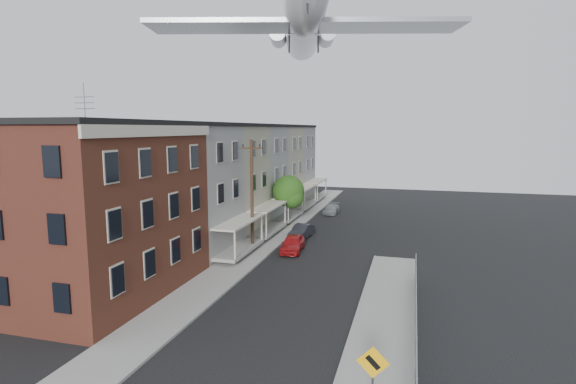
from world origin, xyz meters
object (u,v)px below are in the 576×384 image
Objects in this scene: warning_sign at (373,373)px; street_tree at (289,193)px; airplane at (304,18)px; utility_pole at (252,194)px; car_far at (332,209)px; car_mid at (301,232)px; car_near at (292,244)px.

warning_sign is 30.96m from street_tree.
utility_pole is at bearing -111.32° from airplane.
utility_pole reaches higher than warning_sign.
car_far is 0.13× the size of airplane.
utility_pole is 7.24m from car_mid.
warning_sign is 0.54× the size of street_tree.
utility_pole is 2.41× the size of car_far.
warning_sign is at bearing -69.42° from street_tree.
street_tree is at bearing 123.54° from airplane.
airplane is at bearing 90.86° from car_near.
street_tree is at bearing -108.65° from car_far.
airplane reaches higher than street_tree.
utility_pole is at bearing -99.07° from car_far.
airplane is at bearing 68.68° from utility_pole.
utility_pole is at bearing 120.48° from warning_sign.
warning_sign is at bearing -76.76° from car_far.
warning_sign is 21.51m from car_near.
warning_sign is at bearing -64.51° from car_mid.
car_mid is (2.70, 5.36, -4.05)m from utility_pole.
car_near is 1.05× the size of car_far.
warning_sign is 0.31× the size of utility_pole.
airplane is at bearing -92.18° from car_far.
car_far is at bearing 79.90° from utility_pole.
warning_sign is 0.75× the size of car_far.
warning_sign is 32.14m from airplane.
car_near reaches higher than car_far.
car_far is 21.96m from airplane.
utility_pole is 1.73× the size of street_tree.
car_near is 17.09m from car_far.
car_far is (0.10, 17.09, -0.13)m from car_near.
street_tree reaches higher than car_near.
utility_pole reaches higher than car_far.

